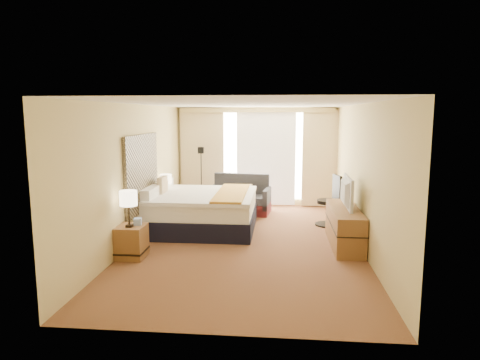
# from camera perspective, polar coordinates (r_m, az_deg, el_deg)

# --- Properties ---
(floor) EXTENTS (4.20, 7.00, 0.02)m
(floor) POSITION_cam_1_polar(r_m,az_deg,el_deg) (8.24, 0.83, -8.27)
(floor) COLOR maroon
(floor) RESTS_ON ground
(ceiling) EXTENTS (4.20, 7.00, 0.02)m
(ceiling) POSITION_cam_1_polar(r_m,az_deg,el_deg) (7.88, 0.87, 10.11)
(ceiling) COLOR white
(ceiling) RESTS_ON wall_back
(wall_back) EXTENTS (4.20, 0.02, 2.60)m
(wall_back) POSITION_cam_1_polar(r_m,az_deg,el_deg) (11.43, 2.24, 3.15)
(wall_back) COLOR #D6C282
(wall_back) RESTS_ON ground
(wall_front) EXTENTS (4.20, 0.02, 2.60)m
(wall_front) POSITION_cam_1_polar(r_m,az_deg,el_deg) (4.54, -2.65, -5.42)
(wall_front) COLOR #D6C282
(wall_front) RESTS_ON ground
(wall_left) EXTENTS (0.02, 7.00, 2.60)m
(wall_left) POSITION_cam_1_polar(r_m,az_deg,el_deg) (8.39, -13.60, 0.88)
(wall_left) COLOR #D6C282
(wall_left) RESTS_ON ground
(wall_right) EXTENTS (0.02, 7.00, 2.60)m
(wall_right) POSITION_cam_1_polar(r_m,az_deg,el_deg) (8.07, 15.89, 0.49)
(wall_right) COLOR #D6C282
(wall_right) RESTS_ON ground
(headboard) EXTENTS (0.06, 1.85, 1.50)m
(headboard) POSITION_cam_1_polar(r_m,az_deg,el_deg) (8.57, -12.91, 0.93)
(headboard) COLOR black
(headboard) RESTS_ON wall_left
(nightstand_left) EXTENTS (0.45, 0.52, 0.55)m
(nightstand_left) POSITION_cam_1_polar(r_m,az_deg,el_deg) (7.56, -14.25, -7.96)
(nightstand_left) COLOR brown
(nightstand_left) RESTS_ON floor
(nightstand_right) EXTENTS (0.45, 0.52, 0.55)m
(nightstand_right) POSITION_cam_1_polar(r_m,az_deg,el_deg) (9.87, -9.40, -3.89)
(nightstand_right) COLOR brown
(nightstand_right) RESTS_ON floor
(media_dresser) EXTENTS (0.50, 1.80, 0.70)m
(media_dresser) POSITION_cam_1_polar(r_m,az_deg,el_deg) (8.21, 13.75, -6.05)
(media_dresser) COLOR brown
(media_dresser) RESTS_ON floor
(window) EXTENTS (2.30, 0.02, 2.30)m
(window) POSITION_cam_1_polar(r_m,az_deg,el_deg) (11.39, 3.49, 3.22)
(window) COLOR silver
(window) RESTS_ON wall_back
(curtains) EXTENTS (4.12, 0.19, 2.56)m
(curtains) POSITION_cam_1_polar(r_m,az_deg,el_deg) (11.31, 2.20, 3.64)
(curtains) COLOR #FBDFB0
(curtains) RESTS_ON floor
(bed) EXTENTS (2.29, 2.09, 1.11)m
(bed) POSITION_cam_1_polar(r_m,az_deg,el_deg) (9.09, -5.44, -4.04)
(bed) COLOR black
(bed) RESTS_ON floor
(loveseat) EXTENTS (1.59, 0.97, 0.94)m
(loveseat) POSITION_cam_1_polar(r_m,az_deg,el_deg) (10.61, -0.04, -2.69)
(loveseat) COLOR #5A191D
(loveseat) RESTS_ON floor
(floor_lamp) EXTENTS (0.20, 0.20, 1.58)m
(floor_lamp) POSITION_cam_1_polar(r_m,az_deg,el_deg) (11.18, -5.20, 2.04)
(floor_lamp) COLOR black
(floor_lamp) RESTS_ON floor
(desk_chair) EXTENTS (0.54, 0.54, 1.11)m
(desk_chair) POSITION_cam_1_polar(r_m,az_deg,el_deg) (9.56, 11.98, -3.03)
(desk_chair) COLOR black
(desk_chair) RESTS_ON floor
(lamp_left) EXTENTS (0.29, 0.29, 0.62)m
(lamp_left) POSITION_cam_1_polar(r_m,az_deg,el_deg) (7.31, -14.66, -2.47)
(lamp_left) COLOR black
(lamp_left) RESTS_ON nightstand_left
(lamp_right) EXTENTS (0.25, 0.25, 0.53)m
(lamp_right) POSITION_cam_1_polar(r_m,az_deg,el_deg) (9.74, -9.85, 0.06)
(lamp_right) COLOR black
(lamp_right) RESTS_ON nightstand_right
(tissue_box) EXTENTS (0.15, 0.15, 0.12)m
(tissue_box) POSITION_cam_1_polar(r_m,az_deg,el_deg) (7.50, -13.48, -5.42)
(tissue_box) COLOR #89A1D3
(tissue_box) RESTS_ON nightstand_left
(telephone) EXTENTS (0.25, 0.22, 0.08)m
(telephone) POSITION_cam_1_polar(r_m,az_deg,el_deg) (9.73, -8.85, -2.17)
(telephone) COLOR black
(telephone) RESTS_ON nightstand_right
(television) EXTENTS (0.15, 1.01, 0.58)m
(television) POSITION_cam_1_polar(r_m,az_deg,el_deg) (8.12, 13.51, -1.58)
(television) COLOR black
(television) RESTS_ON media_dresser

